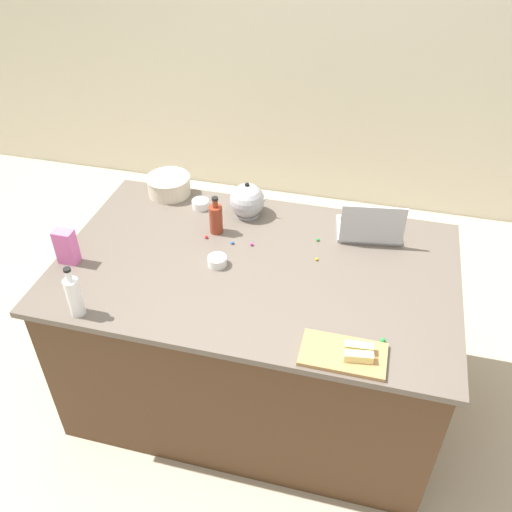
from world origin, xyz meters
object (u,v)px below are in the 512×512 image
at_px(bottle_soy, 216,218).
at_px(butter_stick_right, 359,348).
at_px(laptop, 370,228).
at_px(ramekin_small, 200,204).
at_px(butter_stick_left, 358,357).
at_px(ramekin_medium, 217,261).
at_px(mixing_bowl_large, 169,185).
at_px(kettle, 247,201).
at_px(bottle_vinegar, 74,296).
at_px(candy_bag, 66,247).
at_px(cutting_board, 343,354).

bearing_deg(bottle_soy, butter_stick_right, -39.68).
relative_size(laptop, ramekin_small, 3.81).
bearing_deg(butter_stick_left, butter_stick_right, 94.84).
bearing_deg(bottle_soy, ramekin_medium, -71.67).
bearing_deg(mixing_bowl_large, butter_stick_right, -39.15).
relative_size(kettle, ramekin_small, 2.40).
xyz_separation_m(butter_stick_right, ramekin_medium, (-0.68, 0.39, -0.01)).
relative_size(mixing_bowl_large, bottle_soy, 1.21).
bearing_deg(bottle_vinegar, candy_bag, 124.68).
bearing_deg(cutting_board, bottle_vinegar, -178.07).
xyz_separation_m(laptop, bottle_vinegar, (-1.12, -0.85, 0.05)).
xyz_separation_m(laptop, ramekin_small, (-0.89, 0.04, -0.02)).
bearing_deg(bottle_vinegar, mixing_bowl_large, 88.76).
height_order(kettle, ramekin_medium, kettle).
xyz_separation_m(laptop, butter_stick_left, (0.03, -0.83, -0.01)).
relative_size(mixing_bowl_large, butter_stick_left, 2.18).
relative_size(bottle_vinegar, butter_stick_left, 2.17).
relative_size(mixing_bowl_large, butter_stick_right, 2.18).
relative_size(cutting_board, butter_stick_left, 2.97).
distance_m(butter_stick_left, ramekin_medium, 0.81).
bearing_deg(butter_stick_right, ramekin_small, 138.01).
bearing_deg(ramekin_small, mixing_bowl_large, 156.16).
bearing_deg(candy_bag, cutting_board, -11.47).
bearing_deg(cutting_board, butter_stick_right, 22.85).
relative_size(laptop, mixing_bowl_large, 1.42).
distance_m(butter_stick_right, candy_bag, 1.38).
xyz_separation_m(laptop, cutting_board, (-0.02, -0.81, -0.04)).
distance_m(bottle_vinegar, cutting_board, 1.10).
bearing_deg(mixing_bowl_large, ramekin_small, -23.84).
bearing_deg(candy_bag, bottle_soy, 33.89).
distance_m(mixing_bowl_large, butter_stick_right, 1.45).
distance_m(cutting_board, ramekin_medium, 0.75).
xyz_separation_m(laptop, butter_stick_right, (0.03, -0.79, -0.01)).
relative_size(mixing_bowl_large, bottle_vinegar, 1.00).
bearing_deg(mixing_bowl_large, candy_bag, -108.76).
bearing_deg(kettle, bottle_vinegar, -118.83).
distance_m(cutting_board, candy_bag, 1.33).
bearing_deg(kettle, candy_bag, -139.93).
bearing_deg(butter_stick_left, bottle_vinegar, -179.29).
height_order(kettle, butter_stick_right, kettle).
bearing_deg(laptop, butter_stick_left, -87.66).
xyz_separation_m(laptop, candy_bag, (-1.33, -0.55, 0.04)).
relative_size(ramekin_small, ramekin_medium, 1.01).
distance_m(kettle, ramekin_medium, 0.45).
xyz_separation_m(mixing_bowl_large, butter_stick_left, (1.13, -0.96, -0.02)).
xyz_separation_m(ramekin_small, candy_bag, (-0.44, -0.58, 0.06)).
bearing_deg(candy_bag, mixing_bowl_large, 71.24).
height_order(bottle_vinegar, bottle_soy, bottle_vinegar).
bearing_deg(bottle_vinegar, ramekin_small, 75.24).
distance_m(mixing_bowl_large, candy_bag, 0.71).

